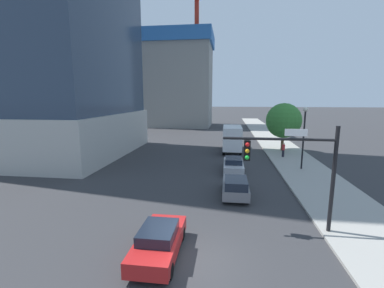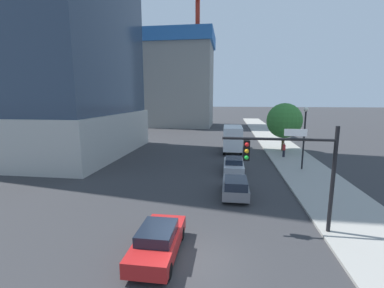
{
  "view_description": "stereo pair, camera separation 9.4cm",
  "coord_description": "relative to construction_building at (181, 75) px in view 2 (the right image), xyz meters",
  "views": [
    {
      "loc": [
        1.23,
        -10.43,
        7.07
      ],
      "look_at": [
        -1.4,
        9.32,
        3.55
      ],
      "focal_mm": 24.6,
      "sensor_mm": 36.0,
      "label": 1
    },
    {
      "loc": [
        1.32,
        -10.42,
        7.07
      ],
      "look_at": [
        -1.4,
        9.32,
        3.55
      ],
      "focal_mm": 24.6,
      "sensor_mm": 36.0,
      "label": 2
    }
  ],
  "objects": [
    {
      "name": "ground_plane",
      "position": [
        10.43,
        -55.53,
        -12.5
      ],
      "size": [
        400.0,
        400.0,
        0.0
      ],
      "primitive_type": "plane",
      "color": "#333335"
    },
    {
      "name": "sidewalk",
      "position": [
        19.26,
        -35.53,
        -12.43
      ],
      "size": [
        5.15,
        120.0,
        0.15
      ],
      "primitive_type": "cube",
      "color": "#9E9B93",
      "rests_on": "ground"
    },
    {
      "name": "construction_building",
      "position": [
        0.0,
        0.0,
        0.0
      ],
      "size": [
        15.99,
        23.23,
        28.88
      ],
      "color": "gray",
      "rests_on": "ground"
    },
    {
      "name": "traffic_light_pole",
      "position": [
        15.08,
        -52.29,
        -8.61
      ],
      "size": [
        5.72,
        0.48,
        5.56
      ],
      "color": "black",
      "rests_on": "sidewalk"
    },
    {
      "name": "street_lamp",
      "position": [
        19.04,
        -39.64,
        -8.42
      ],
      "size": [
        0.44,
        0.44,
        6.04
      ],
      "color": "black",
      "rests_on": "sidewalk"
    },
    {
      "name": "street_tree",
      "position": [
        19.01,
        -30.34,
        -8.4
      ],
      "size": [
        4.55,
        4.55,
        6.24
      ],
      "color": "brown",
      "rests_on": "sidewalk"
    },
    {
      "name": "car_silver",
      "position": [
        12.38,
        -40.92,
        -11.81
      ],
      "size": [
        1.86,
        4.58,
        1.37
      ],
      "color": "#B7B7BC",
      "rests_on": "ground"
    },
    {
      "name": "car_gray",
      "position": [
        12.38,
        -47.57,
        -11.73
      ],
      "size": [
        1.82,
        4.29,
        1.54
      ],
      "color": "slate",
      "rests_on": "ground"
    },
    {
      "name": "car_red",
      "position": [
        8.74,
        -55.37,
        -11.79
      ],
      "size": [
        1.82,
        4.33,
        1.42
      ],
      "color": "red",
      "rests_on": "ground"
    },
    {
      "name": "box_truck",
      "position": [
        12.38,
        -31.4,
        -10.61
      ],
      "size": [
        2.34,
        7.42,
        3.44
      ],
      "color": "silver",
      "rests_on": "ground"
    },
    {
      "name": "pedestrian_red_shirt",
      "position": [
        18.35,
        -34.35,
        -11.5
      ],
      "size": [
        0.34,
        0.34,
        1.67
      ],
      "color": "black",
      "rests_on": "sidewalk"
    }
  ]
}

